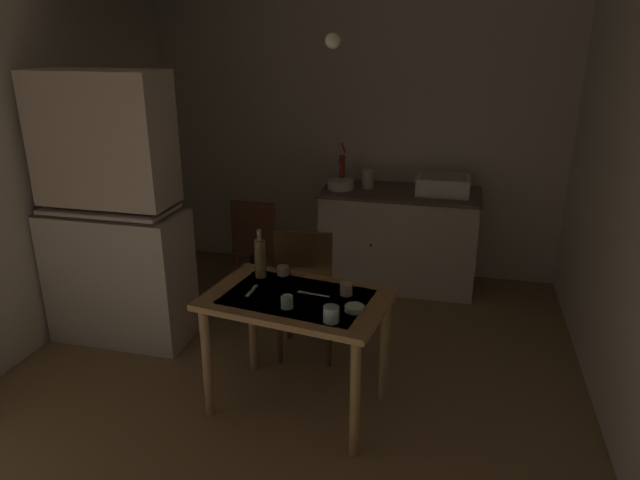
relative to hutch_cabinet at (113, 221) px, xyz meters
name	(u,v)px	position (x,y,z in m)	size (l,w,h in m)	color
ground_plane	(290,382)	(1.38, -0.30, -0.91)	(5.16, 5.16, 0.00)	olive
wall_back	(353,138)	(1.38, 1.82, 0.34)	(3.89, 0.10, 2.49)	beige
wall_left	(4,180)	(-0.57, -0.30, 0.34)	(0.10, 4.26, 2.49)	beige
hutch_cabinet	(113,221)	(0.00, 0.00, 0.00)	(1.00, 0.47, 1.94)	beige
counter_cabinet	(398,238)	(1.87, 1.45, -0.47)	(1.37, 0.64, 0.87)	beige
sink_basin	(443,185)	(2.23, 1.45, 0.04)	(0.44, 0.34, 0.15)	white
hand_pump	(342,168)	(1.34, 1.50, 0.13)	(0.05, 0.27, 0.39)	maroon
mixing_bowl_counter	(341,184)	(1.35, 1.40, 0.00)	(0.23, 0.23, 0.08)	white
stoneware_crock	(368,179)	(1.58, 1.49, 0.04)	(0.10, 0.10, 0.16)	beige
dining_table	(297,314)	(1.50, -0.54, -0.28)	(1.12, 0.82, 0.75)	#997348
chair_far_side	(306,291)	(1.41, 0.02, -0.40)	(0.44, 0.44, 0.98)	#482E1B
chair_by_counter	(259,244)	(0.76, 0.91, -0.44)	(0.41, 0.41, 0.88)	#4A2C1D
serving_bowl_wide	(354,308)	(1.86, -0.64, -0.15)	(0.11, 0.11, 0.03)	#ADD1C1
teacup_mint	(346,289)	(1.78, -0.45, -0.13)	(0.07, 0.07, 0.07)	tan
mug_tall	(287,302)	(1.49, -0.69, -0.13)	(0.07, 0.07, 0.07)	#ADD1C1
mug_dark	(283,270)	(1.33, -0.26, -0.14)	(0.08, 0.08, 0.06)	tan
teacup_cream	(331,314)	(1.76, -0.79, -0.12)	(0.08, 0.08, 0.09)	#9EB2C6
glass_bottle	(260,257)	(1.21, -0.32, -0.04)	(0.07, 0.07, 0.31)	olive
table_knife	(313,294)	(1.59, -0.50, -0.16)	(0.19, 0.02, 0.01)	silver
teaspoon_near_bowl	(251,291)	(1.23, -0.54, -0.16)	(0.16, 0.02, 0.01)	beige
pendant_bulb	(333,41)	(1.66, -0.36, 1.22)	(0.08, 0.08, 0.08)	#F9EFCC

